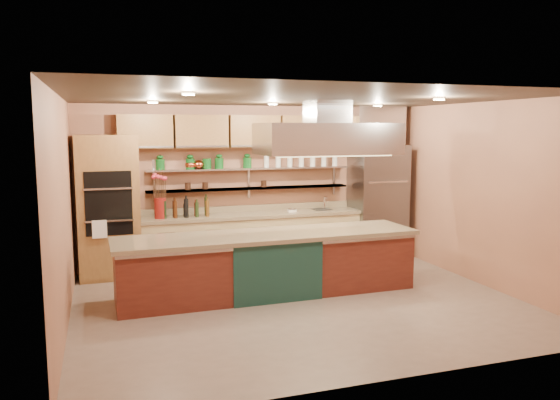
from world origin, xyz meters
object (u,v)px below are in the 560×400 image
object	(u,v)px
flower_vase	(160,208)
green_canister	(207,164)
copper_kettle	(199,164)
island	(268,264)
refrigerator	(377,201)
kitchen_scale	(292,210)

from	to	relation	value
flower_vase	green_canister	size ratio (longest dim) A/B	1.95
copper_kettle	green_canister	world-z (taller)	green_canister
island	green_canister	world-z (taller)	green_canister
refrigerator	kitchen_scale	xyz separation A→B (m)	(-1.70, 0.01, -0.08)
green_canister	island	bearing A→B (deg)	-74.08
refrigerator	green_canister	size ratio (longest dim) A/B	12.07
island	green_canister	distance (m)	2.36
flower_vase	kitchen_scale	xyz separation A→B (m)	(2.30, 0.00, -0.13)
refrigerator	green_canister	world-z (taller)	refrigerator
kitchen_scale	green_canister	size ratio (longest dim) A/B	0.82
flower_vase	green_canister	world-z (taller)	green_canister
island	flower_vase	size ratio (longest dim) A/B	12.65
refrigerator	kitchen_scale	world-z (taller)	refrigerator
flower_vase	copper_kettle	size ratio (longest dim) A/B	1.79
refrigerator	copper_kettle	distance (m)	3.40
refrigerator	copper_kettle	size ratio (longest dim) A/B	11.05
refrigerator	copper_kettle	world-z (taller)	refrigerator
island	green_canister	xyz separation A→B (m)	(-0.53, 1.86, 1.35)
copper_kettle	kitchen_scale	bearing A→B (deg)	-7.78
kitchen_scale	copper_kettle	xyz separation A→B (m)	(-1.61, 0.22, 0.82)
refrigerator	island	distance (m)	3.15
copper_kettle	island	bearing A→B (deg)	-70.11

